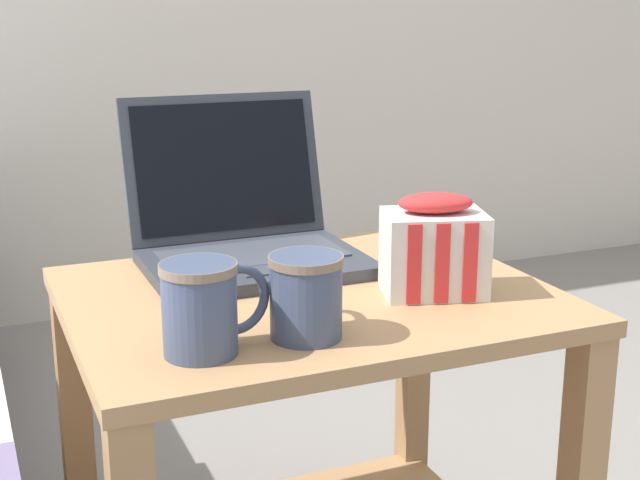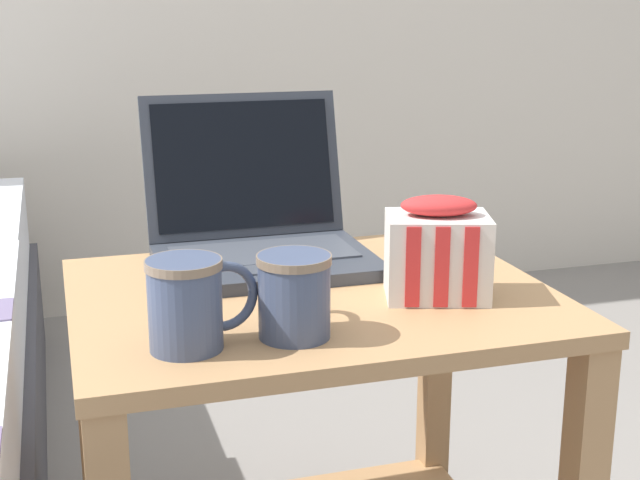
% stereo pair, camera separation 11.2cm
% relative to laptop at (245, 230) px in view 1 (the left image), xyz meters
% --- Properties ---
extents(bedside_table, '(0.62, 0.50, 0.56)m').
position_rel_laptop_xyz_m(bedside_table, '(0.03, -0.17, -0.25)').
color(bedside_table, tan).
rests_on(bedside_table, ground_plane).
extents(laptop, '(0.31, 0.29, 0.23)m').
position_rel_laptop_xyz_m(laptop, '(0.00, 0.00, 0.00)').
color(laptop, '#333842').
rests_on(laptop, bedside_table).
extents(mug_front_left, '(0.09, 0.12, 0.10)m').
position_rel_laptop_xyz_m(mug_front_left, '(-0.03, -0.31, 0.01)').
color(mug_front_left, '#3F4C6B').
rests_on(mug_front_left, bedside_table).
extents(mug_front_right, '(0.13, 0.08, 0.10)m').
position_rel_laptop_xyz_m(mug_front_right, '(-0.15, -0.32, 0.01)').
color(mug_front_right, '#3F4C6B').
rests_on(mug_front_right, bedside_table).
extents(snack_bag, '(0.15, 0.13, 0.13)m').
position_rel_laptop_xyz_m(snack_bag, '(0.18, -0.23, 0.01)').
color(snack_bag, silver).
rests_on(snack_bag, bedside_table).
extents(cell_phone, '(0.12, 0.16, 0.01)m').
position_rel_laptop_xyz_m(cell_phone, '(0.26, -0.06, -0.04)').
color(cell_phone, black).
rests_on(cell_phone, bedside_table).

